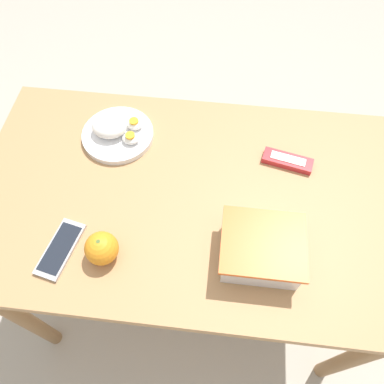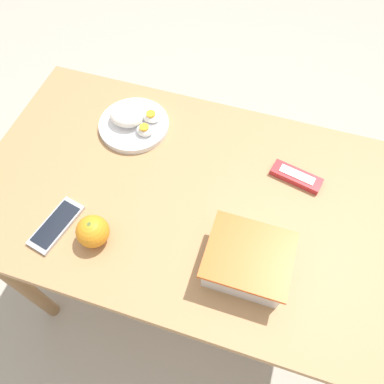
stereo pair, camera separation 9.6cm
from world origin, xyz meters
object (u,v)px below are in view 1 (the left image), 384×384
Objects in this scene: food_container at (261,250)px; orange_fruit at (102,248)px; rice_plate at (116,132)px; candy_bar at (287,161)px; cell_phone at (60,249)px.

food_container is 0.37m from orange_fruit.
rice_plate reaches higher than candy_bar.
cell_phone is at bearing 80.48° from rice_plate.
food_container is 2.40× the size of orange_fruit.
food_container reaches higher than rice_plate.
food_container is at bearing 142.18° from rice_plate.
rice_plate is 1.43× the size of candy_bar.
orange_fruit is 0.39× the size of rice_plate.
cell_phone is at bearing -0.25° from orange_fruit.
cell_phone is at bearing 30.54° from candy_bar.
orange_fruit is at bearing 97.63° from rice_plate.
orange_fruit reaches higher than rice_plate.
candy_bar is (-0.07, -0.28, -0.03)m from food_container.
food_container is 0.48m from cell_phone.
orange_fruit is 0.49× the size of cell_phone.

